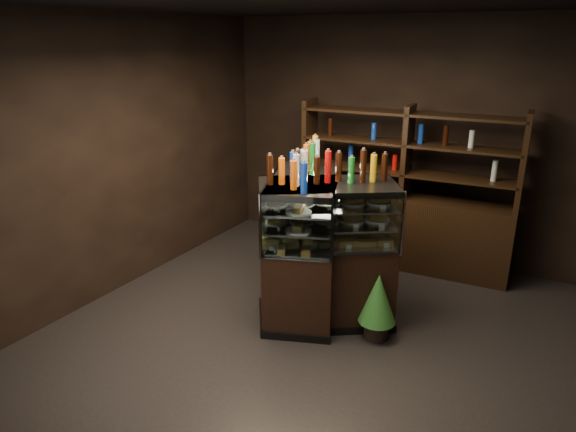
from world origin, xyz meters
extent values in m
plane|color=black|center=(0.00, 0.00, 0.00)|extent=(5.00, 5.00, 0.00)
cube|color=black|center=(0.00, 2.50, 1.50)|extent=(5.00, 0.02, 3.00)
cube|color=black|center=(0.00, -2.50, 1.50)|extent=(5.00, 0.02, 3.00)
cube|color=black|center=(-2.50, 0.00, 1.50)|extent=(0.02, 5.00, 3.00)
cube|color=black|center=(0.00, 0.00, 3.00)|extent=(5.00, 5.00, 0.02)
cube|color=black|center=(-0.14, 0.38, 0.42)|extent=(1.43, 1.25, 0.84)
cube|color=black|center=(-0.14, 0.38, 0.04)|extent=(1.48, 1.29, 0.08)
cube|color=black|center=(-0.14, 0.38, 1.41)|extent=(1.43, 1.25, 0.06)
cube|color=silver|center=(-0.14, 0.38, 0.85)|extent=(1.36, 1.18, 0.02)
cube|color=silver|center=(-0.14, 0.38, 1.05)|extent=(1.36, 1.18, 0.02)
cube|color=silver|center=(-0.14, 0.38, 1.23)|extent=(1.36, 1.18, 0.02)
cube|color=white|center=(0.04, 0.10, 1.14)|extent=(1.08, 0.72, 0.60)
cylinder|color=silver|center=(0.57, 0.47, 1.14)|extent=(0.03, 0.03, 0.62)
cylinder|color=silver|center=(-0.50, -0.25, 1.14)|extent=(0.03, 0.03, 0.62)
cube|color=black|center=(-0.43, 0.47, 0.42)|extent=(1.06, 1.44, 0.84)
cube|color=black|center=(-0.43, 0.47, 0.04)|extent=(1.09, 1.48, 0.08)
cube|color=black|center=(-0.43, 0.47, 1.41)|extent=(1.06, 1.44, 0.06)
cube|color=silver|center=(-0.43, 0.47, 0.85)|extent=(1.00, 1.37, 0.02)
cube|color=silver|center=(-0.43, 0.47, 1.05)|extent=(1.00, 1.37, 0.02)
cube|color=silver|center=(-0.43, 0.47, 1.23)|extent=(1.00, 1.37, 0.02)
cube|color=white|center=(-0.74, 0.36, 1.14)|extent=(0.47, 1.21, 0.60)
cylinder|color=silver|center=(-0.50, -0.25, 1.14)|extent=(0.03, 0.03, 0.62)
cylinder|color=silver|center=(-0.96, 0.96, 1.14)|extent=(0.03, 0.03, 0.62)
cube|color=#BC9243|center=(-0.58, 0.05, 0.89)|extent=(0.20, 0.17, 0.06)
cube|color=#BC9243|center=(-0.43, 0.15, 0.89)|extent=(0.20, 0.17, 0.06)
cube|color=#BC9243|center=(-0.28, 0.25, 0.89)|extent=(0.20, 0.17, 0.06)
cube|color=#BC9243|center=(-0.12, 0.35, 0.89)|extent=(0.20, 0.17, 0.06)
cube|color=#BC9243|center=(0.03, 0.45, 0.89)|extent=(0.20, 0.17, 0.06)
cube|color=#BC9243|center=(0.18, 0.55, 0.89)|extent=(0.20, 0.17, 0.06)
cube|color=#BC9243|center=(0.33, 0.66, 0.89)|extent=(0.20, 0.17, 0.06)
cylinder|color=white|center=(-0.55, 0.11, 1.07)|extent=(0.24, 0.24, 0.02)
cube|color=#BC9243|center=(-0.55, 0.11, 1.11)|extent=(0.19, 0.16, 0.05)
cylinder|color=white|center=(-0.35, 0.25, 1.07)|extent=(0.24, 0.24, 0.02)
cube|color=#BC9243|center=(-0.35, 0.25, 1.11)|extent=(0.19, 0.16, 0.05)
cylinder|color=white|center=(-0.14, 0.38, 1.07)|extent=(0.24, 0.24, 0.02)
cube|color=#BC9243|center=(-0.14, 0.38, 1.11)|extent=(0.19, 0.16, 0.05)
cylinder|color=white|center=(0.06, 0.52, 1.07)|extent=(0.24, 0.24, 0.02)
cube|color=#BC9243|center=(0.06, 0.52, 1.11)|extent=(0.19, 0.16, 0.05)
cylinder|color=white|center=(0.27, 0.65, 1.07)|extent=(0.24, 0.24, 0.02)
cube|color=#BC9243|center=(0.27, 0.65, 1.11)|extent=(0.19, 0.16, 0.05)
cylinder|color=white|center=(-0.55, 0.11, 1.25)|extent=(0.24, 0.24, 0.02)
cube|color=#BC9243|center=(-0.55, 0.11, 1.28)|extent=(0.19, 0.16, 0.05)
cylinder|color=white|center=(-0.35, 0.25, 1.25)|extent=(0.24, 0.24, 0.02)
cube|color=#BC9243|center=(-0.35, 0.25, 1.28)|extent=(0.19, 0.16, 0.05)
cylinder|color=white|center=(-0.14, 0.38, 1.25)|extent=(0.24, 0.24, 0.02)
cube|color=#BC9243|center=(-0.14, 0.38, 1.28)|extent=(0.19, 0.16, 0.05)
cylinder|color=white|center=(0.06, 0.52, 1.25)|extent=(0.24, 0.24, 0.02)
cube|color=#BC9243|center=(0.06, 0.52, 1.28)|extent=(0.19, 0.16, 0.05)
cylinder|color=white|center=(0.27, 0.65, 1.25)|extent=(0.24, 0.24, 0.02)
cube|color=#BC9243|center=(0.27, 0.65, 1.28)|extent=(0.19, 0.16, 0.05)
cube|color=#BC9243|center=(-0.65, 0.97, 0.89)|extent=(0.15, 0.20, 0.06)
cube|color=#BC9243|center=(-0.59, 0.80, 0.89)|extent=(0.15, 0.20, 0.06)
cube|color=#BC9243|center=(-0.52, 0.63, 0.89)|extent=(0.15, 0.20, 0.06)
cube|color=#BC9243|center=(-0.46, 0.46, 0.89)|extent=(0.15, 0.20, 0.06)
cube|color=#BC9243|center=(-0.40, 0.29, 0.89)|extent=(0.15, 0.20, 0.06)
cube|color=#BC9243|center=(-0.33, 0.12, 0.89)|extent=(0.15, 0.20, 0.06)
cube|color=#BC9243|center=(-0.27, -0.05, 0.89)|extent=(0.15, 0.20, 0.06)
cylinder|color=white|center=(-0.60, 0.93, 1.07)|extent=(0.24, 0.24, 0.02)
cube|color=#BC9243|center=(-0.60, 0.93, 1.11)|extent=(0.14, 0.19, 0.05)
cylinder|color=white|center=(-0.52, 0.70, 1.07)|extent=(0.24, 0.24, 0.02)
cube|color=#BC9243|center=(-0.52, 0.70, 1.11)|extent=(0.14, 0.19, 0.05)
cylinder|color=white|center=(-0.43, 0.47, 1.07)|extent=(0.24, 0.24, 0.02)
cube|color=#BC9243|center=(-0.43, 0.47, 1.11)|extent=(0.14, 0.19, 0.05)
cylinder|color=white|center=(-0.34, 0.24, 1.07)|extent=(0.24, 0.24, 0.02)
cube|color=#BC9243|center=(-0.34, 0.24, 1.11)|extent=(0.14, 0.19, 0.05)
cylinder|color=white|center=(-0.26, 0.01, 1.07)|extent=(0.24, 0.24, 0.02)
cube|color=#BC9243|center=(-0.26, 0.01, 1.11)|extent=(0.14, 0.19, 0.05)
cylinder|color=white|center=(-0.60, 0.93, 1.25)|extent=(0.24, 0.24, 0.02)
cube|color=#BC9243|center=(-0.60, 0.93, 1.28)|extent=(0.14, 0.19, 0.05)
cylinder|color=white|center=(-0.52, 0.70, 1.25)|extent=(0.24, 0.24, 0.02)
cube|color=#BC9243|center=(-0.52, 0.70, 1.28)|extent=(0.14, 0.19, 0.05)
cylinder|color=white|center=(-0.43, 0.47, 1.25)|extent=(0.24, 0.24, 0.02)
cube|color=#BC9243|center=(-0.43, 0.47, 1.28)|extent=(0.14, 0.19, 0.05)
cylinder|color=white|center=(-0.34, 0.24, 1.25)|extent=(0.24, 0.24, 0.02)
cube|color=#BC9243|center=(-0.34, 0.24, 1.28)|extent=(0.14, 0.19, 0.05)
cylinder|color=white|center=(-0.26, 0.01, 1.25)|extent=(0.24, 0.24, 0.02)
cube|color=#BC9243|center=(-0.26, 0.01, 1.28)|extent=(0.14, 0.19, 0.05)
cylinder|color=#147223|center=(-0.59, 0.08, 1.58)|extent=(0.06, 0.06, 0.28)
cylinder|color=silver|center=(-0.59, 0.08, 1.73)|extent=(0.03, 0.03, 0.02)
cylinder|color=#D8590A|center=(-0.50, 0.14, 1.58)|extent=(0.06, 0.06, 0.28)
cylinder|color=silver|center=(-0.50, 0.14, 1.73)|extent=(0.03, 0.03, 0.02)
cylinder|color=#0F38B2|center=(-0.41, 0.20, 1.58)|extent=(0.06, 0.06, 0.28)
cylinder|color=silver|center=(-0.41, 0.20, 1.73)|extent=(0.03, 0.03, 0.02)
cylinder|color=#B20C0A|center=(-0.32, 0.26, 1.58)|extent=(0.06, 0.06, 0.28)
cylinder|color=silver|center=(-0.32, 0.26, 1.73)|extent=(0.03, 0.03, 0.02)
cylinder|color=silver|center=(-0.23, 0.32, 1.58)|extent=(0.06, 0.06, 0.28)
cylinder|color=silver|center=(-0.23, 0.32, 1.73)|extent=(0.03, 0.03, 0.02)
cylinder|color=yellow|center=(-0.14, 0.38, 1.58)|extent=(0.06, 0.06, 0.28)
cylinder|color=silver|center=(-0.14, 0.38, 1.73)|extent=(0.03, 0.03, 0.02)
cylinder|color=black|center=(-0.05, 0.44, 1.58)|extent=(0.06, 0.06, 0.28)
cylinder|color=silver|center=(-0.05, 0.44, 1.73)|extent=(0.03, 0.03, 0.02)
cylinder|color=#147223|center=(0.04, 0.50, 1.58)|extent=(0.06, 0.06, 0.28)
cylinder|color=silver|center=(0.04, 0.50, 1.73)|extent=(0.03, 0.03, 0.02)
cylinder|color=#D8590A|center=(0.13, 0.56, 1.58)|extent=(0.06, 0.06, 0.28)
cylinder|color=silver|center=(0.13, 0.56, 1.73)|extent=(0.03, 0.03, 0.02)
cylinder|color=#0F38B2|center=(0.22, 0.62, 1.58)|extent=(0.06, 0.06, 0.28)
cylinder|color=silver|center=(0.22, 0.62, 1.73)|extent=(0.03, 0.03, 0.02)
cylinder|color=#B20C0A|center=(0.31, 0.68, 1.58)|extent=(0.06, 0.06, 0.28)
cylinder|color=silver|center=(0.31, 0.68, 1.73)|extent=(0.03, 0.03, 0.02)
cylinder|color=#147223|center=(-0.62, 0.98, 1.58)|extent=(0.06, 0.06, 0.28)
cylinder|color=silver|center=(-0.62, 0.98, 1.73)|extent=(0.03, 0.03, 0.02)
cylinder|color=#D8590A|center=(-0.58, 0.88, 1.58)|extent=(0.06, 0.06, 0.28)
cylinder|color=silver|center=(-0.58, 0.88, 1.73)|extent=(0.03, 0.03, 0.02)
cylinder|color=#0F38B2|center=(-0.54, 0.78, 1.58)|extent=(0.06, 0.06, 0.28)
cylinder|color=silver|center=(-0.54, 0.78, 1.73)|extent=(0.03, 0.03, 0.02)
cylinder|color=#B20C0A|center=(-0.51, 0.68, 1.58)|extent=(0.06, 0.06, 0.28)
cylinder|color=silver|center=(-0.51, 0.68, 1.73)|extent=(0.03, 0.03, 0.02)
cylinder|color=silver|center=(-0.47, 0.58, 1.58)|extent=(0.06, 0.06, 0.28)
cylinder|color=silver|center=(-0.47, 0.58, 1.73)|extent=(0.03, 0.03, 0.02)
cylinder|color=yellow|center=(-0.43, 0.47, 1.58)|extent=(0.06, 0.06, 0.28)
cylinder|color=silver|center=(-0.43, 0.47, 1.73)|extent=(0.03, 0.03, 0.02)
cylinder|color=black|center=(-0.39, 0.37, 1.58)|extent=(0.06, 0.06, 0.28)
cylinder|color=silver|center=(-0.39, 0.37, 1.73)|extent=(0.03, 0.03, 0.02)
cylinder|color=#147223|center=(-0.35, 0.27, 1.58)|extent=(0.06, 0.06, 0.28)
cylinder|color=silver|center=(-0.35, 0.27, 1.73)|extent=(0.03, 0.03, 0.02)
cylinder|color=#D8590A|center=(-0.31, 0.17, 1.58)|extent=(0.06, 0.06, 0.28)
cylinder|color=silver|center=(-0.31, 0.17, 1.73)|extent=(0.03, 0.03, 0.02)
cylinder|color=#0F38B2|center=(-0.28, 0.07, 1.58)|extent=(0.06, 0.06, 0.28)
cylinder|color=silver|center=(-0.28, 0.07, 1.73)|extent=(0.03, 0.03, 0.02)
cylinder|color=#B20C0A|center=(-0.24, -0.03, 1.58)|extent=(0.06, 0.06, 0.28)
cylinder|color=silver|center=(-0.24, -0.03, 1.73)|extent=(0.03, 0.03, 0.02)
cylinder|color=black|center=(0.44, 0.31, 0.09)|extent=(0.24, 0.24, 0.18)
cone|color=#1A5D29|center=(0.44, 0.31, 0.42)|extent=(0.35, 0.35, 0.49)
cone|color=#1A5D29|center=(0.44, 0.31, 0.58)|extent=(0.28, 0.28, 0.34)
cube|color=black|center=(0.10, 2.05, 0.45)|extent=(2.60, 0.58, 0.90)
cube|color=black|center=(-1.16, 1.97, 1.45)|extent=(0.08, 0.38, 1.10)
cube|color=black|center=(0.10, 2.05, 1.45)|extent=(0.08, 0.38, 1.10)
cube|color=black|center=(1.36, 2.13, 1.45)|extent=(0.08, 0.38, 1.10)
cube|color=black|center=(0.10, 2.05, 1.20)|extent=(2.55, 0.54, 0.03)
cube|color=black|center=(0.10, 2.05, 1.55)|extent=(2.55, 0.54, 0.03)
cube|color=black|center=(0.10, 2.05, 1.90)|extent=(2.55, 0.54, 0.03)
cylinder|color=#147223|center=(-0.88, 1.99, 1.32)|extent=(0.06, 0.06, 0.22)
cylinder|color=#D8590A|center=(-0.60, 2.01, 1.32)|extent=(0.06, 0.06, 0.22)
cylinder|color=#0F38B2|center=(-0.32, 2.02, 1.32)|extent=(0.06, 0.06, 0.22)
cylinder|color=#B20C0A|center=(-0.04, 2.04, 1.32)|extent=(0.06, 0.06, 0.22)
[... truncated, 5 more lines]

